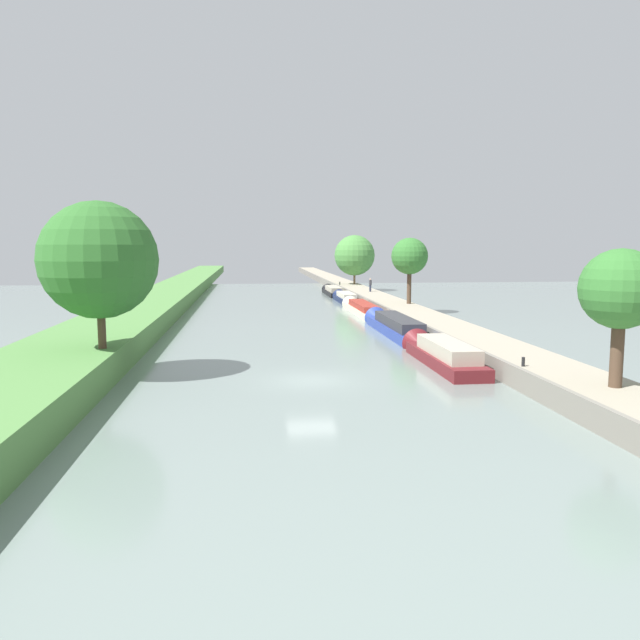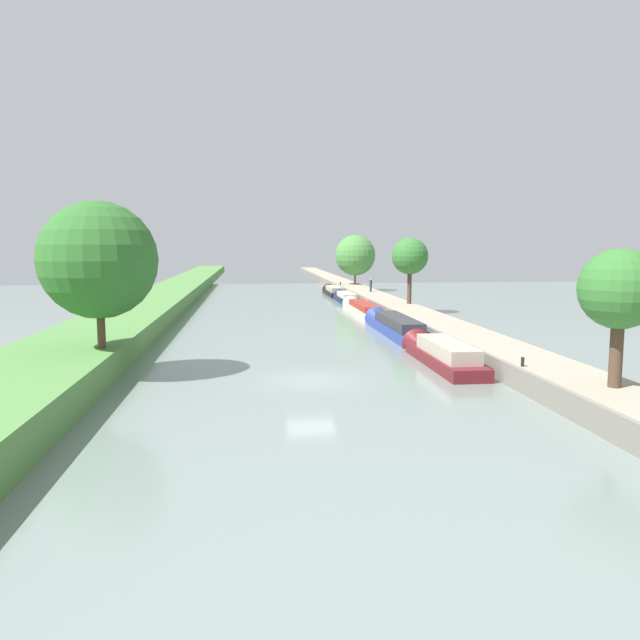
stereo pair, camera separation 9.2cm
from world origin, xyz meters
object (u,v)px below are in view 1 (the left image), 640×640
Objects in this scene: narrowboat_black at (333,291)px; person_walking at (370,285)px; narrowboat_blue at (394,326)px; narrowboat_maroon at (440,353)px; mooring_bollard_far at (340,283)px; mooring_bollard_near at (523,362)px; narrowboat_cream at (361,308)px; narrowboat_navy at (345,298)px.

narrowboat_black is 6.64× the size of person_walking.
narrowboat_black is (0.18, 37.96, -0.09)m from narrowboat_blue.
person_walking reaches higher than narrowboat_blue.
narrowboat_maroon reaches higher than narrowboat_black.
narrowboat_black is at bearing -109.49° from mooring_bollard_far.
narrowboat_blue is 32.49× the size of mooring_bollard_near.
narrowboat_black is (0.22, 23.45, 0.01)m from narrowboat_cream.
narrowboat_cream is at bearing -104.58° from person_walking.
person_walking is 48.41m from mooring_bollard_near.
narrowboat_cream is (-0.04, 14.51, -0.10)m from narrowboat_blue.
narrowboat_blue is 1.43× the size of narrowboat_navy.
narrowboat_maroon reaches higher than narrowboat_cream.
mooring_bollard_far reaches higher than narrowboat_maroon.
person_walking reaches higher than mooring_bollard_far.
narrowboat_maroon is 0.74× the size of narrowboat_blue.
narrowboat_maroon is 55.43m from mooring_bollard_far.
narrowboat_blue is 14.51m from narrowboat_cream.
mooring_bollard_far is at bearing 87.48° from narrowboat_blue.
mooring_bollard_near is at bearing -86.75° from narrowboat_cream.
narrowboat_black is 5.14m from mooring_bollard_far.
narrowboat_maroon is at bearing -90.59° from narrowboat_navy.
mooring_bollard_near is (-1.90, -48.37, -0.65)m from person_walking.
mooring_bollard_near is at bearing -72.71° from narrowboat_maroon.
narrowboat_blue is 32.49× the size of mooring_bollard_far.
narrowboat_maroon is at bearing 107.29° from mooring_bollard_near.
narrowboat_blue is at bearing -97.37° from person_walking.
narrowboat_blue is 27.14m from narrowboat_navy.
mooring_bollard_near and mooring_bollard_far have the same top height.
narrowboat_blue is at bearing -90.28° from narrowboat_black.
narrowboat_blue is at bearing -89.86° from narrowboat_cream.
narrowboat_navy is at bearing 89.49° from narrowboat_blue.
narrowboat_navy is 6.15× the size of person_walking.
narrowboat_maroon is 24.12× the size of mooring_bollard_far.
mooring_bollard_near is (1.70, -57.17, 0.78)m from narrowboat_black.
person_walking reaches higher than narrowboat_navy.
person_walking is at bearing -67.80° from narrowboat_black.
narrowboat_black is at bearing 112.20° from person_walking.
narrowboat_navy is at bearing -95.98° from mooring_bollard_far.
narrowboat_maroon is 6.54× the size of person_walking.
person_walking reaches higher than narrowboat_maroon.
mooring_bollard_far is (1.88, 42.75, 0.69)m from narrowboat_blue.
person_walking is 3.69× the size of mooring_bollard_near.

